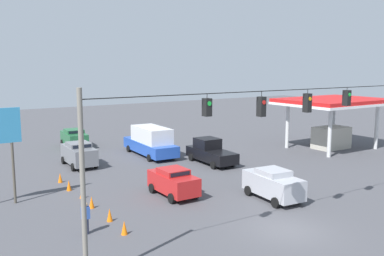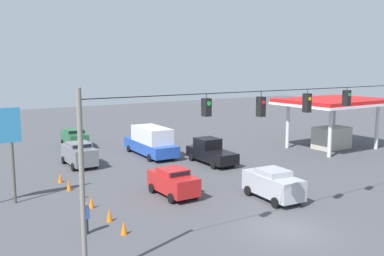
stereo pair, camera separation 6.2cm
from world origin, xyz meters
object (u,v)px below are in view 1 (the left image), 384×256
at_px(traffic_cone_nearest, 124,228).
at_px(traffic_cone_fifth, 69,185).
at_px(traffic_cone_third, 92,202).
at_px(sedan_silver_crossing_near, 273,184).
at_px(traffic_cone_fourth, 82,193).
at_px(traffic_cone_second, 110,215).
at_px(gas_station, 332,112).
at_px(box_truck_blue_oncoming_deep, 151,141).
at_px(overhead_signal_span, 285,133).
at_px(sedan_red_withflow_mid, 173,182).
at_px(traffic_cone_farthest, 60,178).
at_px(pedestrian, 86,218).
at_px(sedan_grey_withflow_far, 79,154).
at_px(sedan_green_withflow_deep, 74,138).
at_px(pickup_truck_black_oncoming_far, 210,152).

height_order(traffic_cone_nearest, traffic_cone_fifth, same).
xyz_separation_m(traffic_cone_nearest, traffic_cone_third, (-0.02, -4.74, 0.00)).
xyz_separation_m(sedan_silver_crossing_near, traffic_cone_fourth, (10.05, -6.79, -0.65)).
distance_m(traffic_cone_nearest, traffic_cone_second, 2.13).
bearing_deg(gas_station, box_truck_blue_oncoming_deep, -22.27).
xyz_separation_m(overhead_signal_span, traffic_cone_nearest, (7.33, -3.64, -4.64)).
bearing_deg(traffic_cone_fourth, sedan_red_withflow_mid, 152.15).
bearing_deg(gas_station, traffic_cone_farthest, -4.82).
distance_m(traffic_cone_farthest, pedestrian, 10.38).
height_order(traffic_cone_farthest, pedestrian, pedestrian).
relative_size(sedan_grey_withflow_far, traffic_cone_third, 6.30).
bearing_deg(sedan_silver_crossing_near, overhead_signal_span, 52.22).
xyz_separation_m(traffic_cone_second, gas_station, (-26.78, -6.98, 3.34)).
bearing_deg(traffic_cone_fourth, traffic_cone_third, 85.80).
relative_size(sedan_silver_crossing_near, traffic_cone_nearest, 6.07).
distance_m(sedan_silver_crossing_near, traffic_cone_fourth, 12.15).
bearing_deg(traffic_cone_nearest, sedan_red_withflow_mid, -141.91).
xyz_separation_m(box_truck_blue_oncoming_deep, traffic_cone_second, (9.81, 13.93, -0.99)).
bearing_deg(traffic_cone_farthest, gas_station, 175.18).
relative_size(traffic_cone_nearest, traffic_cone_fifth, 1.00).
bearing_deg(sedan_red_withflow_mid, sedan_green_withflow_deep, -89.60).
height_order(overhead_signal_span, pickup_truck_black_oncoming_far, overhead_signal_span).
distance_m(overhead_signal_span, pedestrian, 10.93).
relative_size(box_truck_blue_oncoming_deep, traffic_cone_third, 10.43).
distance_m(sedan_red_withflow_mid, pedestrian, 7.55).
height_order(sedan_green_withflow_deep, traffic_cone_farthest, sedan_green_withflow_deep).
xyz_separation_m(overhead_signal_span, gas_station, (-19.54, -12.74, -1.30)).
bearing_deg(sedan_red_withflow_mid, traffic_cone_second, 21.39).
bearing_deg(sedan_silver_crossing_near, traffic_cone_farthest, -47.91).
relative_size(pickup_truck_black_oncoming_far, traffic_cone_farthest, 7.58).
distance_m(pickup_truck_black_oncoming_far, traffic_cone_nearest, 16.49).
xyz_separation_m(sedan_green_withflow_deep, traffic_cone_third, (5.17, 19.29, -0.62)).
bearing_deg(sedan_grey_withflow_far, sedan_red_withflow_mid, 102.06).
xyz_separation_m(sedan_red_withflow_mid, box_truck_blue_oncoming_deep, (-4.57, -11.88, 0.40)).
xyz_separation_m(sedan_green_withflow_deep, sedan_grey_withflow_far, (2.30, 8.43, 0.07)).
height_order(traffic_cone_second, traffic_cone_third, same).
distance_m(overhead_signal_span, sedan_silver_crossing_near, 6.19).
distance_m(sedan_red_withflow_mid, sedan_silver_crossing_near, 6.37).
bearing_deg(sedan_grey_withflow_far, sedan_silver_crossing_near, 115.36).
height_order(sedan_green_withflow_deep, traffic_cone_fourth, sedan_green_withflow_deep).
xyz_separation_m(box_truck_blue_oncoming_deep, traffic_cone_farthest, (9.83, 4.69, -0.99)).
xyz_separation_m(box_truck_blue_oncoming_deep, pedestrian, (11.48, 14.93, -0.52)).
relative_size(sedan_green_withflow_deep, box_truck_blue_oncoming_deep, 0.60).
bearing_deg(sedan_green_withflow_deep, traffic_cone_nearest, 77.81).
bearing_deg(traffic_cone_second, pickup_truck_black_oncoming_far, -146.72).
xyz_separation_m(overhead_signal_span, traffic_cone_third, (7.31, -8.37, -4.64)).
bearing_deg(traffic_cone_farthest, sedan_grey_withflow_far, -123.59).
distance_m(box_truck_blue_oncoming_deep, traffic_cone_farthest, 10.94).
xyz_separation_m(sedan_red_withflow_mid, sedan_grey_withflow_far, (2.44, -11.43, 0.10)).
distance_m(overhead_signal_span, traffic_cone_nearest, 9.40).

